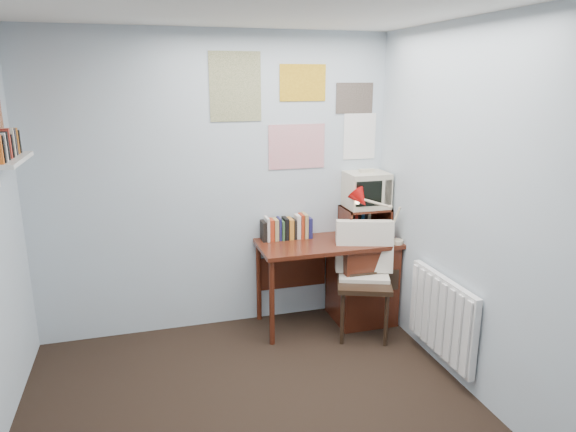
% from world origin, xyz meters
% --- Properties ---
extents(back_wall, '(3.00, 0.02, 2.50)m').
position_xyz_m(back_wall, '(0.00, 1.75, 1.25)').
color(back_wall, '#AFBBC8').
rests_on(back_wall, ground).
extents(right_wall, '(0.02, 3.50, 2.50)m').
position_xyz_m(right_wall, '(1.50, 0.00, 1.25)').
color(right_wall, '#AFBBC8').
rests_on(right_wall, ground).
extents(desk, '(1.20, 0.55, 0.76)m').
position_xyz_m(desk, '(1.17, 1.48, 0.41)').
color(desk, '#542113').
rests_on(desk, ground).
extents(desk_chair, '(0.61, 0.60, 0.94)m').
position_xyz_m(desk_chair, '(1.11, 1.18, 0.47)').
color(desk_chair, black).
rests_on(desk_chair, ground).
extents(desk_lamp, '(0.31, 0.28, 0.42)m').
position_xyz_m(desk_lamp, '(1.44, 1.27, 0.97)').
color(desk_lamp, red).
rests_on(desk_lamp, desk).
extents(tv_riser, '(0.40, 0.30, 0.25)m').
position_xyz_m(tv_riser, '(1.29, 1.59, 0.89)').
color(tv_riser, '#542113').
rests_on(tv_riser, desk).
extents(crt_tv, '(0.36, 0.34, 0.34)m').
position_xyz_m(crt_tv, '(1.30, 1.61, 1.18)').
color(crt_tv, beige).
rests_on(crt_tv, tv_riser).
extents(book_row, '(0.60, 0.14, 0.22)m').
position_xyz_m(book_row, '(0.66, 1.66, 0.87)').
color(book_row, '#542113').
rests_on(book_row, desk).
extents(radiator, '(0.09, 0.80, 0.60)m').
position_xyz_m(radiator, '(1.46, 0.55, 0.42)').
color(radiator, white).
rests_on(radiator, right_wall).
extents(wall_shelf, '(0.20, 0.62, 0.24)m').
position_xyz_m(wall_shelf, '(-1.40, 1.10, 1.62)').
color(wall_shelf, white).
rests_on(wall_shelf, left_wall).
extents(posters_back, '(1.20, 0.01, 0.90)m').
position_xyz_m(posters_back, '(0.70, 1.74, 1.85)').
color(posters_back, white).
rests_on(posters_back, back_wall).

